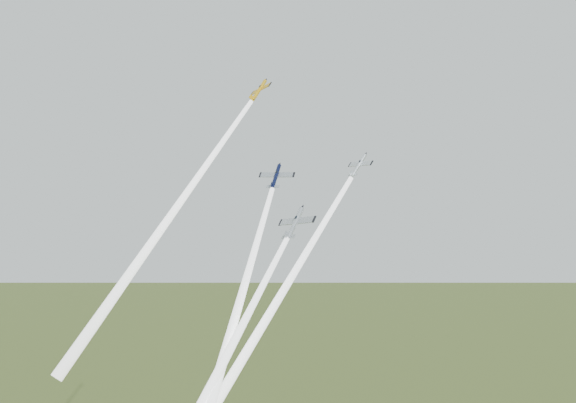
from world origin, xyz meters
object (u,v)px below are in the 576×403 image
at_px(plane_yellow, 259,90).
at_px(plane_silver_low, 295,223).
at_px(plane_silver_right, 359,165).
at_px(plane_navy, 276,176).

height_order(plane_yellow, plane_silver_low, plane_yellow).
height_order(plane_yellow, plane_silver_right, plane_yellow).
bearing_deg(plane_navy, plane_silver_right, 17.90).
bearing_deg(plane_silver_right, plane_yellow, -159.25).
bearing_deg(plane_navy, plane_yellow, 126.67).
distance_m(plane_navy, plane_silver_low, 14.80).
distance_m(plane_yellow, plane_navy, 23.34).
bearing_deg(plane_navy, plane_silver_low, -51.94).
relative_size(plane_yellow, plane_silver_right, 1.10).
distance_m(plane_navy, plane_silver_right, 16.26).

